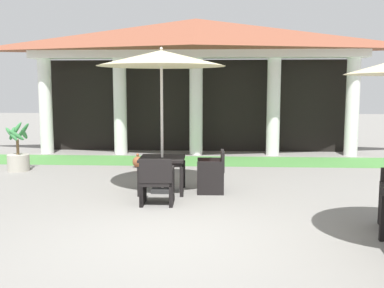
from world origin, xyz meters
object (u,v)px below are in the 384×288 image
Objects in this scene: potted_palm_left_edge at (18,157)px; patio_table_near_foreground at (162,162)px; patio_chair_near_foreground_south at (157,182)px; patio_chair_near_foreground_east at (212,172)px; terracotta_urn at (138,162)px; patio_umbrella_near_foreground at (161,59)px.

patio_table_near_foreground is at bearing -28.01° from potted_palm_left_edge.
patio_chair_near_foreground_south is 1.02× the size of patio_chair_near_foreground_east.
patio_table_near_foreground is at bearing 90.00° from patio_chair_near_foreground_south.
terracotta_urn is (-1.02, 3.76, -0.26)m from patio_chair_near_foreground_south.
potted_palm_left_edge is (-3.93, 2.09, -2.30)m from patio_umbrella_near_foreground.
patio_chair_near_foreground_east reaches higher than patio_table_near_foreground.
potted_palm_left_edge is (-4.94, 2.06, -0.05)m from patio_chair_near_foreground_east.
potted_palm_left_edge is (-3.96, 3.10, -0.06)m from patio_chair_near_foreground_south.
patio_umbrella_near_foreground reaches higher than patio_table_near_foreground.
patio_chair_near_foreground_south is at bearing -88.35° from patio_table_near_foreground.
patio_umbrella_near_foreground is (0.00, 0.00, 2.04)m from patio_table_near_foreground.
patio_umbrella_near_foreground is at bearing -28.01° from potted_palm_left_edge.
potted_palm_left_edge is at bearing 151.99° from patio_table_near_foreground.
potted_palm_left_edge is at bearing 65.69° from patio_chair_near_foreground_east.
patio_chair_near_foreground_east is at bearing 45.06° from patio_chair_near_foreground_south.
patio_umbrella_near_foreground is 2.46m from patio_chair_near_foreground_east.
terracotta_urn is (-0.99, 2.75, -0.46)m from patio_table_near_foreground.
patio_chair_near_foreground_south is (0.03, -1.01, -2.24)m from patio_umbrella_near_foreground.
patio_chair_near_foreground_south reaches higher than patio_table_near_foreground.
patio_chair_near_foreground_south is (0.03, -1.01, -0.20)m from patio_table_near_foreground.
potted_palm_left_edge is at bearing 140.30° from patio_chair_near_foreground_south.
patio_chair_near_foreground_east is 0.68× the size of potted_palm_left_edge.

